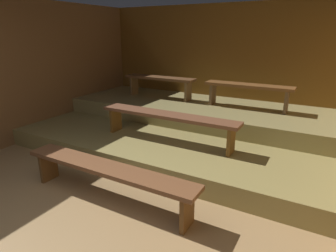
# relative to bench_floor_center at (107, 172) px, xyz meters

# --- Properties ---
(ground) EXTENTS (5.91, 5.77, 0.08)m
(ground) POSITION_rel_bench_floor_center_xyz_m (-0.12, 1.27, -0.42)
(ground) COLOR #95754C
(wall_back) EXTENTS (5.91, 0.06, 2.51)m
(wall_back) POSITION_rel_bench_floor_center_xyz_m (-0.12, 3.79, 0.88)
(wall_back) COLOR brown
(wall_back) RESTS_ON ground
(wall_left) EXTENTS (0.06, 5.77, 2.51)m
(wall_left) POSITION_rel_bench_floor_center_xyz_m (-2.71, 1.27, 0.88)
(wall_left) COLOR brown
(wall_left) RESTS_ON ground
(platform_lower) EXTENTS (5.11, 3.20, 0.29)m
(platform_lower) POSITION_rel_bench_floor_center_xyz_m (-0.12, 2.16, -0.24)
(platform_lower) COLOR olive
(platform_lower) RESTS_ON ground
(platform_middle) EXTENTS (5.11, 1.77, 0.29)m
(platform_middle) POSITION_rel_bench_floor_center_xyz_m (-0.12, 2.87, 0.05)
(platform_middle) COLOR olive
(platform_middle) RESTS_ON platform_lower
(bench_floor_center) EXTENTS (2.33, 0.32, 0.45)m
(bench_floor_center) POSITION_rel_bench_floor_center_xyz_m (0.00, 0.00, 0.00)
(bench_floor_center) COLOR brown
(bench_floor_center) RESTS_ON ground
(bench_lower_center) EXTENTS (2.30, 0.32, 0.45)m
(bench_lower_center) POSITION_rel_bench_floor_center_xyz_m (0.01, 1.42, 0.29)
(bench_lower_center) COLOR brown
(bench_lower_center) RESTS_ON platform_lower
(bench_middle_left) EXTENTS (1.61, 0.32, 0.45)m
(bench_middle_left) POSITION_rel_bench_floor_center_xyz_m (-1.08, 3.00, 0.56)
(bench_middle_left) COLOR brown
(bench_middle_left) RESTS_ON platform_middle
(bench_middle_right) EXTENTS (1.61, 0.32, 0.45)m
(bench_middle_right) POSITION_rel_bench_floor_center_xyz_m (0.83, 3.00, 0.56)
(bench_middle_right) COLOR brown
(bench_middle_right) RESTS_ON platform_middle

